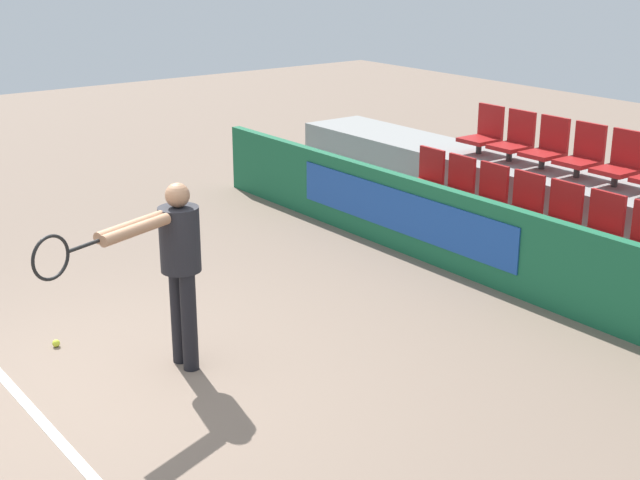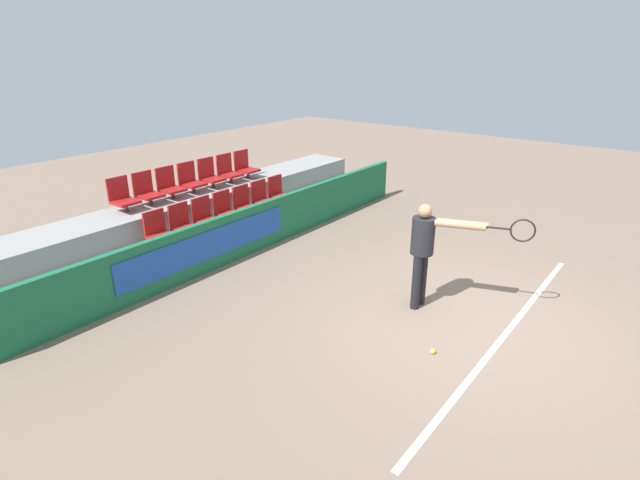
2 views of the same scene
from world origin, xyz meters
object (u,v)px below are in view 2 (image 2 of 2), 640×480
stadium_chair_1 (183,223)px  stadium_chair_7 (122,197)px  stadium_chair_5 (263,197)px  stadium_chair_2 (205,216)px  stadium_chair_12 (228,170)px  stadium_chair_4 (245,203)px  tennis_player (428,245)px  stadium_chair_10 (190,180)px  stadium_chair_9 (169,185)px  tennis_ball (433,351)px  stadium_chair_3 (226,209)px  stadium_chair_11 (210,175)px  stadium_chair_8 (147,190)px  stadium_chair_13 (245,166)px  stadium_chair_0 (159,231)px  stadium_chair_6 (279,192)px

stadium_chair_1 → stadium_chair_7: (-0.50, 1.00, 0.42)m
stadium_chair_1 → stadium_chair_5: (2.00, 0.00, 0.00)m
stadium_chair_2 → stadium_chair_1: bearing=180.0°
stadium_chair_7 → stadium_chair_12: bearing=0.0°
stadium_chair_1 → stadium_chair_7: 1.19m
stadium_chair_4 → tennis_player: (-0.47, -4.18, 0.30)m
tennis_player → stadium_chair_2: bearing=77.1°
stadium_chair_10 → stadium_chair_12: bearing=0.0°
stadium_chair_1 → stadium_chair_2: 0.50m
stadium_chair_9 → tennis_ball: bearing=-94.9°
stadium_chair_3 → stadium_chair_7: 1.85m
stadium_chair_5 → stadium_chair_4: bearing=180.0°
stadium_chair_3 → stadium_chair_5: bearing=0.0°
stadium_chair_9 → stadium_chair_10: size_ratio=1.00×
stadium_chair_9 → stadium_chair_10: (0.50, 0.00, 0.00)m
stadium_chair_7 → tennis_player: tennis_player is taller
stadium_chair_1 → stadium_chair_12: bearing=26.5°
stadium_chair_2 → stadium_chair_10: bearing=63.4°
stadium_chair_9 → stadium_chair_11: (1.00, 0.00, 0.00)m
stadium_chair_3 → stadium_chair_5: (1.00, 0.00, 0.00)m
stadium_chair_7 → stadium_chair_8: size_ratio=1.00×
stadium_chair_1 → stadium_chair_4: size_ratio=1.00×
stadium_chair_4 → stadium_chair_11: (0.00, 1.00, 0.42)m
stadium_chair_1 → stadium_chair_3: size_ratio=1.00×
stadium_chair_4 → stadium_chair_3: bearing=180.0°
stadium_chair_11 → tennis_ball: 6.12m
stadium_chair_11 → stadium_chair_13: same height
stadium_chair_1 → stadium_chair_0: bearing=180.0°
stadium_chair_1 → stadium_chair_11: size_ratio=1.00×
stadium_chair_5 → stadium_chair_7: (-2.49, 1.00, 0.42)m
stadium_chair_7 → stadium_chair_10: 1.50m
stadium_chair_6 → stadium_chair_13: bearing=90.0°
stadium_chair_13 → stadium_chair_4: bearing=-135.1°
stadium_chair_2 → stadium_chair_11: 1.47m
stadium_chair_2 → stadium_chair_12: bearing=33.6°
stadium_chair_0 → stadium_chair_11: (2.00, 1.00, 0.42)m
stadium_chair_4 → stadium_chair_11: size_ratio=1.00×
stadium_chair_4 → stadium_chair_6: bearing=0.0°
stadium_chair_0 → stadium_chair_8: size_ratio=1.00×
stadium_chair_2 → stadium_chair_7: 1.47m
stadium_chair_2 → stadium_chair_9: stadium_chair_9 is taller
stadium_chair_10 → stadium_chair_13: 1.50m
stadium_chair_3 → stadium_chair_2: bearing=180.0°
stadium_chair_10 → tennis_player: 5.18m
stadium_chair_2 → tennis_player: tennis_player is taller
stadium_chair_0 → stadium_chair_8: bearing=63.4°
stadium_chair_8 → stadium_chair_13: bearing=0.0°
stadium_chair_3 → stadium_chair_4: size_ratio=1.00×
tennis_player → stadium_chair_12: bearing=59.3°
stadium_chair_1 → stadium_chair_11: bearing=33.6°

